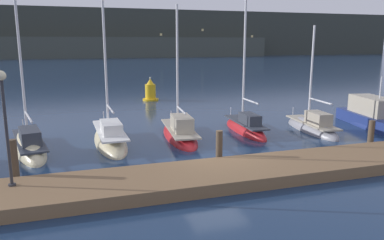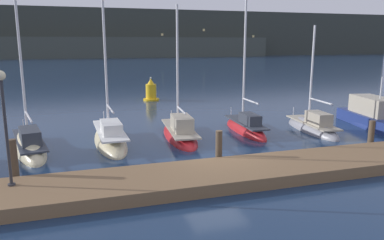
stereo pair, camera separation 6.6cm
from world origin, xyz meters
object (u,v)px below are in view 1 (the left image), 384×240
motorboat_berth_8 (377,123)px  sailboat_berth_7 (312,129)px  sailboat_berth_5 (180,135)px  channel_buoy (150,92)px  sailboat_berth_4 (110,141)px  dock_lamppost (4,110)px  sailboat_berth_6 (245,129)px  sailboat_berth_3 (30,148)px

motorboat_berth_8 → sailboat_berth_7: bearing=173.9°
sailboat_berth_5 → channel_buoy: size_ratio=3.66×
sailboat_berth_4 → sailboat_berth_7: sailboat_berth_4 is taller
sailboat_berth_7 → motorboat_berth_8: sailboat_berth_7 is taller
motorboat_berth_8 → dock_lamppost: dock_lamppost is taller
sailboat_berth_5 → dock_lamppost: sailboat_berth_5 is taller
sailboat_berth_5 → channel_buoy: 13.48m
sailboat_berth_5 → sailboat_berth_6: bearing=2.0°
sailboat_berth_5 → channel_buoy: sailboat_berth_5 is taller
sailboat_berth_4 → channel_buoy: bearing=70.5°
sailboat_berth_4 → channel_buoy: (4.82, 13.60, 0.65)m
sailboat_berth_4 → motorboat_berth_8: size_ratio=1.19×
sailboat_berth_7 → dock_lamppost: size_ratio=1.77×
motorboat_berth_8 → dock_lamppost: 20.28m
sailboat_berth_4 → sailboat_berth_5: bearing=2.7°
sailboat_berth_3 → sailboat_berth_7: bearing=-2.5°
sailboat_berth_3 → sailboat_berth_7: size_ratio=1.28×
sailboat_berth_3 → sailboat_berth_4: size_ratio=0.95×
motorboat_berth_8 → sailboat_berth_4: bearing=175.9°
sailboat_berth_4 → sailboat_berth_5: (3.73, 0.17, 0.03)m
sailboat_berth_6 → dock_lamppost: 13.36m
sailboat_berth_4 → sailboat_berth_7: bearing=-3.4°
sailboat_berth_5 → sailboat_berth_7: 7.83m
dock_lamppost → sailboat_berth_7: bearing=19.1°
sailboat_berth_6 → channel_buoy: sailboat_berth_6 is taller
sailboat_berth_3 → sailboat_berth_6: 11.52m
sailboat_berth_4 → motorboat_berth_8: sailboat_berth_4 is taller
sailboat_berth_5 → motorboat_berth_8: 12.12m
sailboat_berth_3 → sailboat_berth_4: bearing=0.3°
motorboat_berth_8 → dock_lamppost: size_ratio=2.00×
sailboat_berth_6 → dock_lamppost: (-11.44, -6.29, 2.86)m
sailboat_berth_5 → motorboat_berth_8: (12.05, -1.31, 0.13)m
motorboat_berth_8 → channel_buoy: bearing=126.6°
sailboat_berth_3 → channel_buoy: sailboat_berth_3 is taller
sailboat_berth_4 → motorboat_berth_8: bearing=-4.1°
motorboat_berth_8 → channel_buoy: motorboat_berth_8 is taller
sailboat_berth_6 → motorboat_berth_8: bearing=-10.2°
sailboat_berth_6 → sailboat_berth_7: 3.93m
sailboat_berth_5 → sailboat_berth_7: size_ratio=1.13×
sailboat_berth_3 → motorboat_berth_8: bearing=-3.3°
channel_buoy → sailboat_berth_5: bearing=-94.6°
sailboat_berth_5 → sailboat_berth_4: bearing=-177.3°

